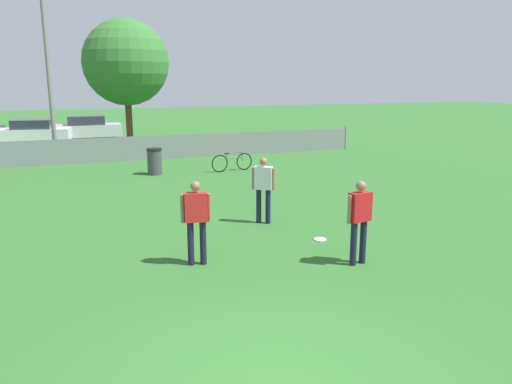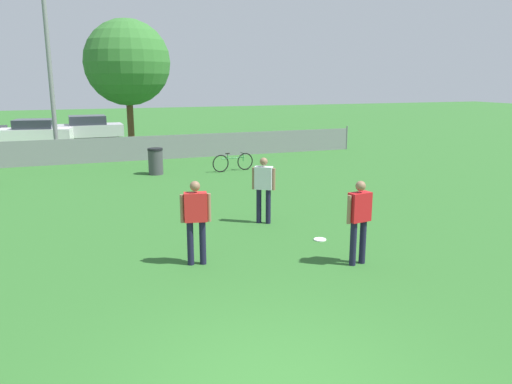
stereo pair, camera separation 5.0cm
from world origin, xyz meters
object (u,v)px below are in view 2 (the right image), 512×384
object	(u,v)px
trash_bin	(156,161)
parked_car_silver	(88,128)
parked_car_white	(35,132)
bicycle_sideline	(233,162)
tree_near_pole	(127,63)
player_thrower_red	(359,216)
light_pole	(46,31)
frisbee_disc	(320,239)
player_defender_red	(196,216)
player_receiver_white	(264,185)

from	to	relation	value
trash_bin	parked_car_silver	size ratio (longest dim) A/B	0.25
parked_car_white	bicycle_sideline	bearing A→B (deg)	-47.66
tree_near_pole	player_thrower_red	world-z (taller)	tree_near_pole
light_pole	parked_car_silver	size ratio (longest dim) A/B	2.39
frisbee_disc	trash_bin	bearing A→B (deg)	103.24
player_defender_red	tree_near_pole	bearing A→B (deg)	98.72
player_defender_red	frisbee_disc	world-z (taller)	player_defender_red
player_receiver_white	parked_car_white	size ratio (longest dim) A/B	0.40
bicycle_sideline	player_defender_red	bearing A→B (deg)	-119.80
player_defender_red	trash_bin	distance (m)	10.01
player_receiver_white	bicycle_sideline	world-z (taller)	player_receiver_white
parked_car_white	parked_car_silver	xyz separation A→B (m)	(2.90, 1.11, 0.03)
light_pole	parked_car_white	bearing A→B (deg)	101.33
light_pole	trash_bin	distance (m)	8.39
player_defender_red	bicycle_sideline	world-z (taller)	player_defender_red
parked_car_silver	frisbee_disc	bearing A→B (deg)	-80.64
player_defender_red	frisbee_disc	size ratio (longest dim) A/B	5.88
tree_near_pole	parked_car_silver	world-z (taller)	tree_near_pole
parked_car_white	light_pole	bearing A→B (deg)	-69.56
light_pole	player_thrower_red	world-z (taller)	light_pole
player_thrower_red	parked_car_white	size ratio (longest dim) A/B	0.40
trash_bin	parked_car_white	xyz separation A→B (m)	(-4.92, 11.77, 0.16)
player_receiver_white	parked_car_silver	world-z (taller)	player_receiver_white
bicycle_sideline	parked_car_white	xyz separation A→B (m)	(-7.95, 12.13, 0.31)
frisbee_disc	parked_car_silver	xyz separation A→B (m)	(-4.24, 22.34, 0.69)
light_pole	player_defender_red	bearing A→B (deg)	-79.54
player_defender_red	parked_car_silver	xyz separation A→B (m)	(-1.21, 22.85, -0.30)
player_defender_red	trash_bin	size ratio (longest dim) A/B	1.67
light_pole	tree_near_pole	size ratio (longest dim) A/B	1.52
player_thrower_red	bicycle_sideline	bearing A→B (deg)	77.00
player_thrower_red	parked_car_white	bearing A→B (deg)	98.70
player_thrower_red	player_receiver_white	xyz separation A→B (m)	(-0.71, 3.37, 0.00)
tree_near_pole	parked_car_silver	xyz separation A→B (m)	(-1.84, 6.64, -3.68)
player_defender_red	player_receiver_white	world-z (taller)	same
frisbee_disc	bicycle_sideline	bearing A→B (deg)	84.91
trash_bin	parked_car_white	distance (m)	12.76
player_thrower_red	parked_car_silver	size ratio (longest dim) A/B	0.42
light_pole	player_thrower_red	distance (m)	18.20
bicycle_sideline	light_pole	bearing A→B (deg)	130.75
bicycle_sideline	trash_bin	distance (m)	3.06
player_defender_red	bicycle_sideline	bearing A→B (deg)	79.17
trash_bin	frisbee_disc	bearing A→B (deg)	-76.76
player_receiver_white	bicycle_sideline	size ratio (longest dim) A/B	0.96
light_pole	frisbee_disc	world-z (taller)	light_pole
player_receiver_white	bicycle_sideline	bearing A→B (deg)	111.51
player_defender_red	frisbee_disc	bearing A→B (deg)	20.56
player_receiver_white	light_pole	bearing A→B (deg)	144.64
parked_car_silver	parked_car_white	bearing A→B (deg)	-160.38
tree_near_pole	frisbee_disc	world-z (taller)	tree_near_pole
player_defender_red	player_thrower_red	bearing A→B (deg)	-9.20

